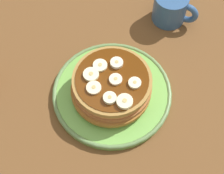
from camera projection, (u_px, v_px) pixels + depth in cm
name	position (u px, v px, depth cm)	size (l,w,h in cm)	color
ground_plane	(112.00, 97.00, 79.82)	(140.00, 140.00, 3.00)	brown
plate	(112.00, 93.00, 77.67)	(27.99, 27.99, 1.79)	#72B74C
pancake_stack	(112.00, 86.00, 74.58)	(18.70, 18.93, 5.94)	tan
banana_slice_0	(116.00, 80.00, 71.63)	(2.89, 2.89, 0.81)	#F6E1BF
banana_slice_1	(135.00, 83.00, 71.18)	(2.82, 2.82, 0.87)	#FCF2C1
banana_slice_2	(110.00, 98.00, 69.29)	(2.87, 2.87, 1.07)	#ECEEBF
banana_slice_3	(94.00, 88.00, 70.64)	(3.25, 3.25, 0.80)	#FBEBBC
banana_slice_4	(91.00, 75.00, 72.20)	(3.50, 3.50, 0.91)	#F3F0BE
banana_slice_5	(117.00, 63.00, 73.59)	(2.90, 2.90, 1.05)	#EEE7C2
banana_slice_6	(125.00, 102.00, 68.89)	(3.50, 3.50, 1.08)	#EEECB9
banana_slice_7	(100.00, 66.00, 73.40)	(3.21, 3.21, 0.82)	#F2EEC0
coffee_mug	(171.00, 8.00, 86.31)	(12.12, 8.85, 8.02)	#33598C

